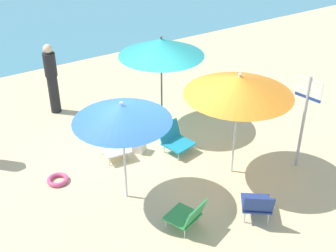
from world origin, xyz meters
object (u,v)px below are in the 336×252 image
Objects in this scene: umbrella_teal at (161,47)px; swim_ring at (58,180)px; beach_chair_b at (113,142)px; beach_chair_e at (203,94)px; warning_sign at (306,109)px; beach_chair_a at (175,139)px; person_b at (52,78)px; umbrella_blue at (122,113)px; umbrella_orange at (239,85)px; beach_bag at (139,146)px; beach_chair_d at (188,215)px; beach_chair_c at (257,204)px.

umbrella_teal reaches higher than swim_ring.
beach_chair_b is 2.97m from beach_chair_e.
beach_chair_b reaches higher than swim_ring.
beach_chair_b is at bearing 130.61° from warning_sign.
beach_chair_e is (1.69, 1.35, 0.01)m from beach_chair_a.
umbrella_teal reaches higher than person_b.
umbrella_blue is at bearing 170.98° from person_b.
beach_chair_e is (1.15, 2.57, -1.57)m from umbrella_orange.
beach_bag is at bearing -143.17° from umbrella_teal.
warning_sign reaches higher than beach_chair_d.
beach_chair_c is at bearing -48.29° from swim_ring.
umbrella_orange is 2.63m from beach_bag.
beach_chair_a is at bearing 32.55° from beach_chair_e.
person_b is at bearing 52.18° from beach_chair_c.
beach_chair_a is at bearing 27.56° from umbrella_blue.
umbrella_teal reaches higher than umbrella_blue.
person_b is (-1.52, 2.96, 0.59)m from beach_chair_a.
warning_sign reaches higher than beach_chair_c.
person_b is (-2.06, 4.18, -0.98)m from umbrella_orange.
beach_chair_c is 5.71m from person_b.
umbrella_orange is 2.90m from beach_chair_b.
umbrella_orange is 2.99× the size of beach_chair_d.
beach_chair_c reaches higher than swim_ring.
umbrella_orange is at bearing 10.88° from beach_chair_a.
umbrella_orange is 2.33m from umbrella_teal.
umbrella_blue is 2.71× the size of beach_chair_a.
beach_chair_c is 0.40× the size of warning_sign.
swim_ring is (-1.37, 2.36, -0.24)m from beach_chair_d.
beach_chair_a reaches higher than beach_chair_d.
warning_sign is 4.66× the size of swim_ring.
beach_chair_d is 4.43m from beach_chair_e.
beach_bag is at bearing -31.46° from beach_chair_d.
umbrella_orange is 5.05× the size of swim_ring.
person_b is at bearing -32.59° from beach_chair_e.
umbrella_teal is 1.09× the size of warning_sign.
beach_chair_d is at bearing -40.80° from beach_chair_a.
beach_bag is at bearing 76.07° from beach_chair_b.
beach_chair_b is (-1.52, -0.58, -1.56)m from umbrella_teal.
umbrella_orange reaches higher than beach_chair_b.
umbrella_orange is 3.22m from beach_chair_e.
umbrella_orange reaches higher than beach_chair_e.
beach_chair_d is 2.66× the size of beach_bag.
beach_chair_a is 2.68m from warning_sign.
umbrella_blue is 4.67× the size of swim_ring.
umbrella_orange reaches higher than beach_chair_c.
umbrella_blue is 2.71m from beach_chair_c.
umbrella_blue is 2.20m from swim_ring.
beach_chair_c is (1.57, -1.71, -1.40)m from umbrella_blue.
beach_chair_a is 3.37m from person_b.
swim_ring is at bearing -109.38° from beach_chair_a.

